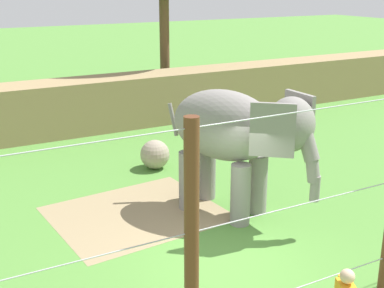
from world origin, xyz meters
TOP-DOWN VIEW (x-y plane):
  - ground_plane at (0.00, 0.00)m, footprint 120.00×120.00m
  - dirt_patch at (-0.78, 3.02)m, footprint 4.34×3.80m
  - embankment_wall at (0.00, 11.06)m, footprint 36.00×1.80m
  - elephant at (1.40, 1.87)m, footprint 2.82×3.99m
  - enrichment_ball at (1.05, 5.83)m, footprint 0.92×0.92m
  - cable_fence at (-0.03, -2.41)m, footprint 12.75×0.22m
  - water_tub at (4.66, 8.60)m, footprint 1.10×1.10m

SIDE VIEW (x-z plane):
  - ground_plane at x=0.00m, z-range 0.00..0.00m
  - dirt_patch at x=-0.78m, z-range 0.00..0.01m
  - water_tub at x=4.66m, z-range 0.01..0.36m
  - enrichment_ball at x=1.05m, z-range 0.00..0.92m
  - embankment_wall at x=0.00m, z-range 0.00..2.02m
  - cable_fence at x=-0.03m, z-range 0.01..3.96m
  - elephant at x=1.40m, z-range 0.52..3.72m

